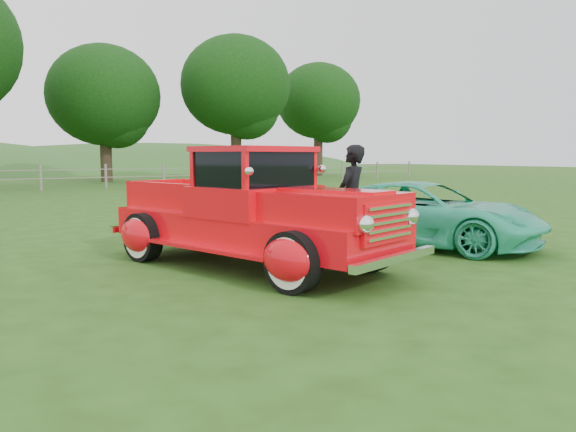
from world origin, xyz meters
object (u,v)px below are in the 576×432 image
tree_mid_east (236,86)px  teal_sedan (425,214)px  tree_far_east (318,101)px  man (352,198)px  red_pickup (252,214)px  tree_near_east (104,96)px

tree_mid_east → teal_sedan: size_ratio=2.24×
tree_far_east → man: size_ratio=4.84×
tree_mid_east → tree_far_east: 9.49m
tree_mid_east → red_pickup: bearing=-117.8°
tree_near_east → man: 28.28m
tree_near_east → tree_mid_east: 8.30m
tree_near_east → red_pickup: bearing=-101.5°
tree_mid_east → tree_far_east: tree_mid_east is taller
red_pickup → man: size_ratio=2.88×
tree_near_east → red_pickup: size_ratio=1.58×
man → tree_near_east: bearing=-122.9°
tree_far_east → teal_sedan: size_ratio=2.11×
tree_near_east → teal_sedan: bearing=-94.3°
tree_mid_east → man: size_ratio=5.16×
tree_near_east → man: size_ratio=4.55×
tree_far_east → red_pickup: size_ratio=1.68×
tree_mid_east → red_pickup: size_ratio=1.79×
tree_mid_east → tree_far_east: bearing=18.4°
tree_mid_east → red_pickup: 29.89m
tree_near_east → tree_mid_east: size_ratio=0.88×
red_pickup → tree_mid_east: bearing=47.1°
tree_near_east → tree_far_east: (17.00, 1.00, 0.61)m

